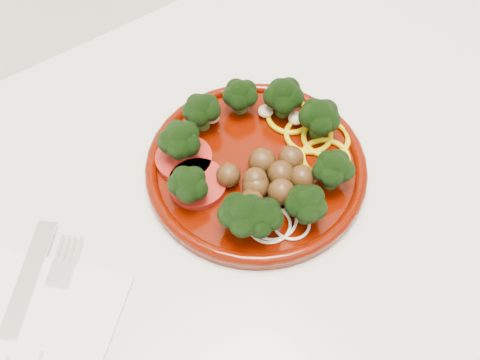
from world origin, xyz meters
TOP-DOWN VIEW (x-y plane):
  - counter at (0.00, 1.70)m, footprint 2.40×0.60m
  - plate at (-0.16, 1.69)m, footprint 0.25×0.25m
  - napkin at (-0.45, 1.67)m, footprint 0.23×0.23m

SIDE VIEW (x-z plane):
  - counter at x=0.00m, z-range 0.00..0.90m
  - napkin at x=-0.45m, z-range 0.90..0.90m
  - plate at x=-0.16m, z-range 0.89..0.95m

